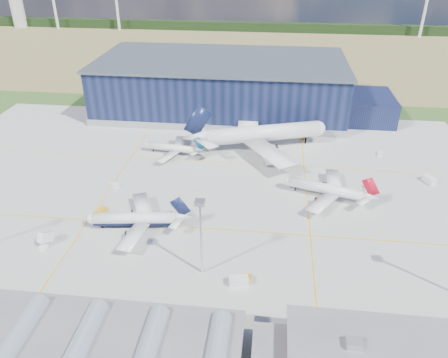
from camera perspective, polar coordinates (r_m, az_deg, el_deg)
ground at (r=146.04m, az=-4.86°, el=-3.94°), size 600.00×600.00×0.00m
apron at (r=154.29m, az=-4.16°, el=-1.89°), size 220.00×160.00×0.08m
farmland at (r=349.40m, az=2.27°, el=16.28°), size 600.00×220.00×0.01m
treeline at (r=426.72m, az=3.22°, el=19.25°), size 600.00×8.00×8.00m
hangar at (r=225.84m, az=0.39°, el=11.87°), size 145.00×62.00×26.10m
glass_concourse at (r=102.24m, az=-15.61°, el=-20.55°), size 78.00×23.00×8.60m
light_mast_center at (r=111.43m, az=-3.06°, el=-6.13°), size 2.60×2.60×23.00m
airliner_navy at (r=136.83m, az=-11.71°, el=-4.38°), size 36.69×36.08×10.69m
airliner_red at (r=153.05m, az=13.15°, el=-0.60°), size 41.46×40.99×10.83m
airliner_widebody at (r=183.64m, az=5.14°, el=6.99°), size 78.63×77.77×20.36m
airliner_regional at (r=180.78m, az=-6.83°, el=4.52°), size 30.58×30.08×8.84m
gse_tug_a at (r=148.87m, az=-15.69°, el=-4.02°), size 2.66×3.78×1.45m
gse_tug_b at (r=118.19m, az=2.96°, el=-12.90°), size 2.21×3.15×1.31m
gse_cart_a at (r=191.61m, az=19.73°, el=3.16°), size 2.24×3.11×1.27m
gse_van_b at (r=176.80m, az=25.25°, el=-0.08°), size 4.39×5.82×2.43m
gse_tug_c at (r=198.28m, az=10.33°, el=5.42°), size 3.34×4.05×1.52m
gse_cart_b at (r=162.17m, az=-14.03°, el=-0.83°), size 3.74×3.44×1.35m
gse_van_c at (r=116.72m, az=1.93°, el=-13.17°), size 5.39×3.33×2.41m
airstair at (r=139.72m, az=-22.17°, el=-7.33°), size 3.20×5.15×3.07m
car_b at (r=107.08m, az=9.04°, el=-19.06°), size 4.22×2.94×1.32m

